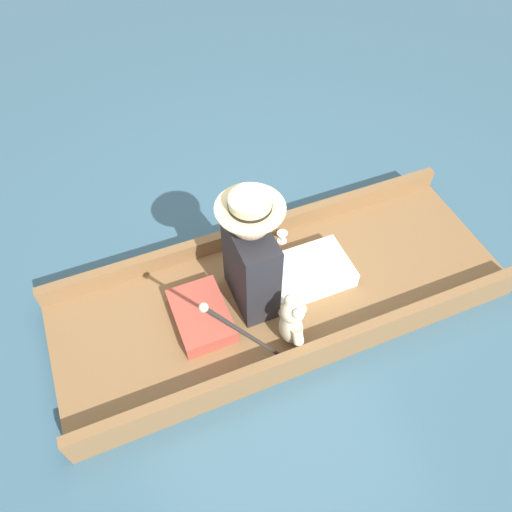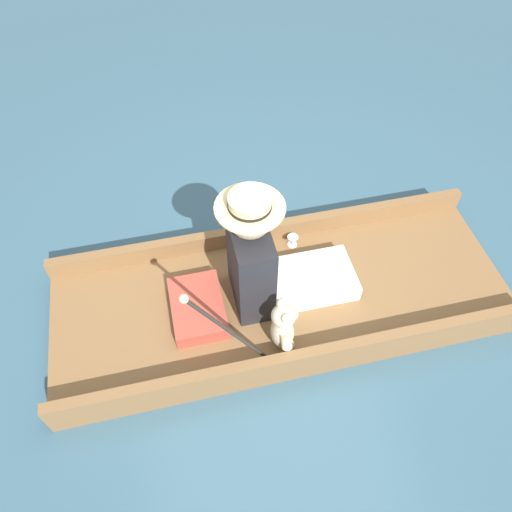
# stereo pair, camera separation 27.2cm
# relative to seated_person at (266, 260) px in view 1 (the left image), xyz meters

# --- Properties ---
(ground_plane) EXTENTS (16.00, 16.00, 0.00)m
(ground_plane) POSITION_rel_seated_person_xyz_m (0.04, 0.09, -0.43)
(ground_plane) COLOR #385B70
(punt_boat) EXTENTS (0.99, 2.74, 0.24)m
(punt_boat) POSITION_rel_seated_person_xyz_m (0.04, 0.09, -0.36)
(punt_boat) COLOR brown
(punt_boat) RESTS_ON ground_plane
(seat_cushion) EXTENTS (0.43, 0.30, 0.11)m
(seat_cushion) POSITION_rel_seated_person_xyz_m (0.05, -0.42, -0.27)
(seat_cushion) COLOR #B24738
(seat_cushion) RESTS_ON punt_boat
(seated_person) EXTENTS (0.39, 0.81, 0.84)m
(seated_person) POSITION_rel_seated_person_xyz_m (0.00, 0.00, 0.00)
(seated_person) COLOR white
(seated_person) RESTS_ON punt_boat
(teddy_bear) EXTENTS (0.25, 0.15, 0.36)m
(teddy_bear) POSITION_rel_seated_person_xyz_m (0.34, 0.01, -0.15)
(teddy_bear) COLOR beige
(teddy_bear) RESTS_ON punt_boat
(wine_glass) EXTENTS (0.07, 0.07, 0.08)m
(wine_glass) POSITION_rel_seated_person_xyz_m (-0.33, 0.26, -0.27)
(wine_glass) COLOR silver
(wine_glass) RESTS_ON punt_boat
(walking_cane) EXTENTS (0.04, 0.42, 0.77)m
(walking_cane) POSITION_rel_seated_person_xyz_m (0.43, -0.32, 0.13)
(walking_cane) COLOR #2D2823
(walking_cane) RESTS_ON punt_boat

